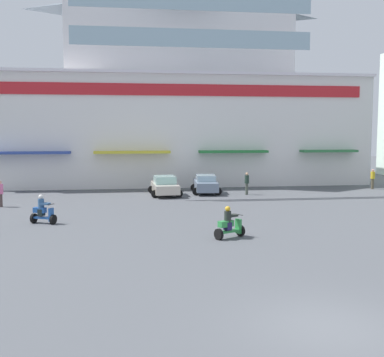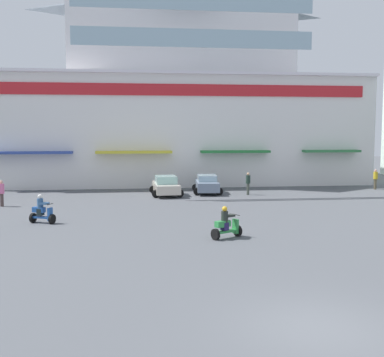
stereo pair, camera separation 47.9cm
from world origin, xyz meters
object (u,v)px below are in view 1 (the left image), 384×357
at_px(pedestrian_0, 373,178).
at_px(pedestrian_3, 247,182).
at_px(parked_car_0, 165,186).
at_px(scooter_rider_3, 229,225).
at_px(parked_car_1, 206,184).
at_px(scooter_rider_4, 43,212).
at_px(pedestrian_2, 0,192).

bearing_deg(pedestrian_0, pedestrian_3, -169.80).
xyz_separation_m(parked_car_0, scooter_rider_3, (1.77, -15.16, -0.13)).
height_order(parked_car_1, scooter_rider_3, scooter_rider_3).
xyz_separation_m(scooter_rider_3, pedestrian_3, (4.57, 14.63, 0.38)).
xyz_separation_m(parked_car_1, pedestrian_3, (3.02, -1.36, 0.26)).
bearing_deg(scooter_rider_4, parked_car_0, 54.67).
height_order(scooter_rider_4, pedestrian_3, pedestrian_3).
bearing_deg(parked_car_0, scooter_rider_4, -125.33).
height_order(parked_car_0, parked_car_1, parked_car_0).
bearing_deg(pedestrian_0, parked_car_1, -177.19).
distance_m(parked_car_1, pedestrian_0, 14.58).
xyz_separation_m(scooter_rider_3, scooter_rider_4, (-9.15, 4.75, 0.03)).
distance_m(parked_car_0, pedestrian_3, 6.37).
bearing_deg(pedestrian_0, pedestrian_2, -168.82).
bearing_deg(pedestrian_0, scooter_rider_3, -133.97).
bearing_deg(pedestrian_3, pedestrian_2, -168.17).
distance_m(parked_car_0, pedestrian_2, 11.85).
bearing_deg(scooter_rider_4, pedestrian_3, 35.73).
bearing_deg(parked_car_1, pedestrian_3, -24.28).
bearing_deg(pedestrian_3, parked_car_0, 175.18).
relative_size(parked_car_1, pedestrian_2, 2.46).
relative_size(parked_car_1, scooter_rider_3, 2.73).
xyz_separation_m(parked_car_1, scooter_rider_4, (-10.71, -11.23, -0.09)).
relative_size(pedestrian_2, pedestrian_3, 0.99).
xyz_separation_m(scooter_rider_3, pedestrian_0, (16.11, 16.70, 0.35)).
distance_m(parked_car_0, pedestrian_0, 17.95).
xyz_separation_m(pedestrian_0, pedestrian_2, (-28.97, -5.73, 0.01)).
bearing_deg(pedestrian_2, pedestrian_3, 11.83).
distance_m(scooter_rider_4, pedestrian_2, 7.25).
xyz_separation_m(parked_car_0, pedestrian_3, (6.34, -0.54, 0.25)).
height_order(parked_car_1, pedestrian_0, pedestrian_0).
bearing_deg(parked_car_1, parked_car_0, -166.07).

